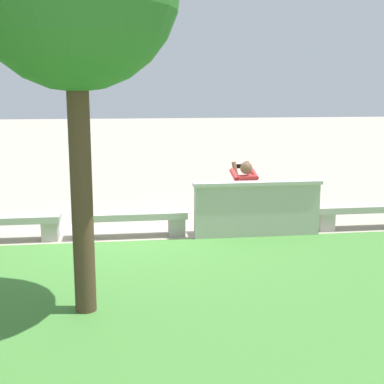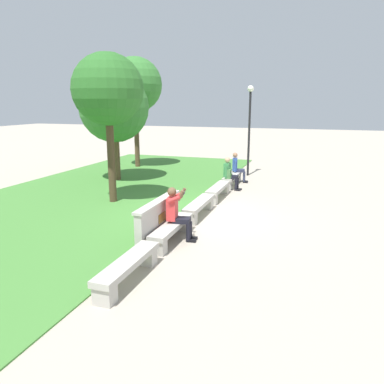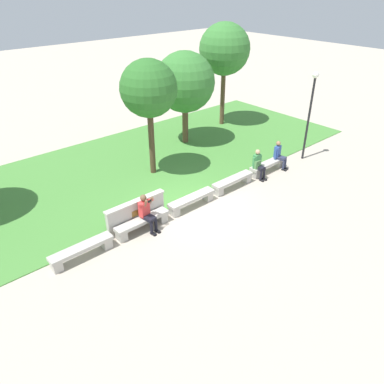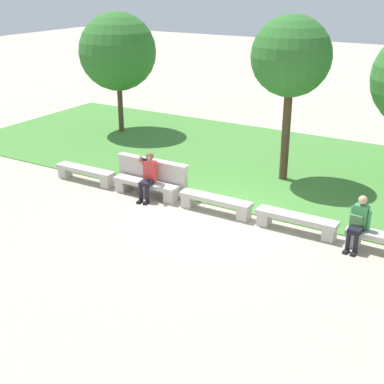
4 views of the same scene
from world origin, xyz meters
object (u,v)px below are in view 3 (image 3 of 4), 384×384
bench_near (142,223)px  bench_mid (192,200)px  bench_end (268,166)px  tree_behind_wall (225,50)px  person_distant (258,163)px  bench_main (82,250)px  backpack (257,164)px  bench_far (233,181)px  tree_far_back (185,82)px  person_photographer (147,211)px  lamp_post (311,104)px  person_companion (279,154)px  tree_right_background (149,89)px

bench_near → bench_mid: 2.23m
bench_end → tree_behind_wall: 7.45m
bench_near → person_distant: (5.93, -0.07, 0.37)m
bench_near → bench_main: bearing=180.0°
backpack → bench_main: bearing=179.8°
bench_far → tree_far_back: 5.96m
bench_far → person_photographer: 4.32m
person_distant → lamp_post: bearing=-2.7°
bench_end → person_distant: bearing=-175.0°
person_companion → tree_behind_wall: 7.08m
person_companion → bench_main: bearing=179.6°
person_photographer → backpack: 5.72m
person_companion → tree_right_background: (-4.53, 3.32, 3.01)m
person_companion → lamp_post: bearing=-5.1°
bench_mid → bench_end: 4.45m
person_distant → tree_behind_wall: tree_behind_wall is taller
person_photographer → lamp_post: bearing=-0.9°
person_photographer → tree_far_back: size_ratio=0.29×
backpack → tree_behind_wall: size_ratio=0.08×
tree_far_back → bench_near: bearing=-141.0°
tree_far_back → lamp_post: 5.97m
person_companion → lamp_post: size_ratio=0.31×
tree_behind_wall → bench_end: bearing=-116.6°
person_distant → tree_behind_wall: (3.61, 5.77, 3.47)m
bench_far → tree_far_back: bearing=71.2°
person_distant → lamp_post: size_ratio=0.31×
bench_far → lamp_post: lamp_post is taller
bench_mid → tree_far_back: (3.92, 4.99, 2.79)m
bench_far → tree_right_background: (-1.63, 3.26, 3.38)m
person_photographer → backpack: size_ratio=3.08×
bench_mid → person_distant: person_distant is taller
person_companion → tree_right_background: bearing=143.8°
bench_mid → bench_far: (2.23, 0.00, 0.00)m
bench_end → tree_right_background: size_ratio=0.42×
bench_mid → tree_behind_wall: tree_behind_wall is taller
backpack → tree_behind_wall: tree_behind_wall is taller
bench_main → tree_far_back: (8.38, 4.99, 2.79)m
bench_main → bench_far: 6.68m
bench_mid → tree_far_back: 6.93m
person_distant → person_companion: 1.43m
person_distant → backpack: size_ratio=2.94×
bench_near → tree_behind_wall: tree_behind_wall is taller
bench_mid → tree_behind_wall: (7.31, 5.70, 3.84)m
bench_main → bench_mid: size_ratio=1.00×
bench_mid → lamp_post: (6.82, -0.22, 2.32)m
bench_main → tree_behind_wall: size_ratio=0.36×
tree_behind_wall → lamp_post: bearing=-94.8°
bench_main → bench_end: 8.91m
bench_near → person_companion: person_companion is taller
bench_near → person_distant: size_ratio=1.60×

